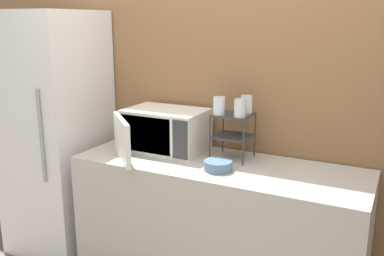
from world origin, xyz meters
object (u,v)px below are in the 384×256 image
at_px(bowl, 218,166).
at_px(dish_rack, 233,127).
at_px(glass_back_right, 247,104).
at_px(glass_front_left, 219,106).
at_px(refrigerator, 56,135).
at_px(microwave, 164,130).
at_px(glass_front_right, 240,108).

bearing_deg(bowl, dish_rack, 92.21).
xyz_separation_m(glass_back_right, bowl, (-0.06, -0.33, -0.34)).
xyz_separation_m(glass_front_left, bowl, (0.09, -0.20, -0.34)).
bearing_deg(glass_back_right, dish_rack, -135.41).
bearing_deg(dish_rack, refrigerator, -174.55).
bearing_deg(refrigerator, bowl, -4.90).
bearing_deg(glass_back_right, glass_front_left, -137.58).
bearing_deg(glass_back_right, bowl, -99.70).
height_order(glass_front_left, refrigerator, refrigerator).
distance_m(glass_back_right, bowl, 0.47).
relative_size(microwave, refrigerator, 0.36).
bearing_deg(glass_front_right, microwave, 177.98).
distance_m(microwave, glass_back_right, 0.62).
relative_size(glass_back_right, glass_front_right, 1.00).
xyz_separation_m(glass_front_right, refrigerator, (-1.52, -0.07, -0.35)).
distance_m(dish_rack, glass_front_right, 0.18).
bearing_deg(glass_front_left, glass_back_right, 42.42).
relative_size(glass_back_right, refrigerator, 0.06).
bearing_deg(bowl, glass_front_left, 113.02).
bearing_deg(microwave, refrigerator, -174.53).
bearing_deg(glass_back_right, refrigerator, -172.35).
relative_size(glass_front_left, glass_front_right, 1.00).
height_order(glass_front_right, bowl, glass_front_right).
distance_m(microwave, glass_front_left, 0.48).
xyz_separation_m(microwave, bowl, (0.52, -0.22, -0.12)).
xyz_separation_m(microwave, glass_front_right, (0.58, -0.02, 0.22)).
bearing_deg(dish_rack, glass_front_left, -139.65).
bearing_deg(glass_front_left, dish_rack, 40.35).
xyz_separation_m(microwave, glass_back_right, (0.57, 0.11, 0.22)).
distance_m(glass_front_left, refrigerator, 1.42).
relative_size(glass_front_right, refrigerator, 0.06).
height_order(glass_front_left, glass_back_right, same).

